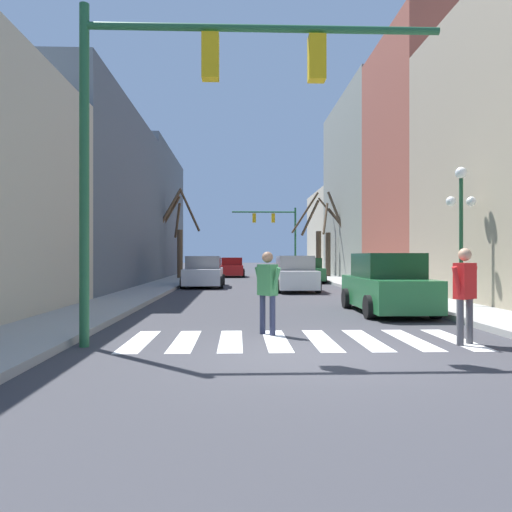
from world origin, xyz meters
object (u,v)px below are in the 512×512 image
(street_tree_left_far, at_px, (317,240))
(pedestrian_on_left_sidewalk, at_px, (267,286))
(car_driving_toward_lane, at_px, (204,273))
(pedestrian_on_right_sidewalk, at_px, (465,288))
(traffic_signal_far, at_px, (277,226))
(car_parked_left_far, at_px, (295,275))
(street_lamp_right_corner, at_px, (461,207))
(car_parked_right_near, at_px, (232,268))
(street_tree_right_near, at_px, (177,235))
(car_parked_left_mid, at_px, (387,285))
(street_tree_right_far, at_px, (331,239))
(car_parked_right_far, at_px, (306,271))
(traffic_signal_near, at_px, (189,99))

(street_tree_left_far, bearing_deg, pedestrian_on_left_sidewalk, -101.08)
(car_driving_toward_lane, height_order, pedestrian_on_right_sidewalk, pedestrian_on_right_sidewalk)
(traffic_signal_far, xyz_separation_m, car_parked_left_far, (-0.88, -21.84, -3.62))
(car_parked_left_far, xyz_separation_m, street_tree_left_far, (3.67, 16.24, 2.19))
(street_lamp_right_corner, distance_m, car_parked_right_near, 26.36)
(street_tree_right_near, bearing_deg, street_tree_left_far, 23.78)
(street_lamp_right_corner, distance_m, car_driving_toward_lane, 15.02)
(street_tree_left_far, xyz_separation_m, street_tree_right_near, (-10.66, -4.70, 0.18))
(pedestrian_on_left_sidewalk, bearing_deg, pedestrian_on_right_sidewalk, 29.53)
(street_tree_right_near, bearing_deg, car_parked_left_mid, -67.37)
(car_parked_right_near, xyz_separation_m, street_tree_right_far, (7.49, -2.98, 2.25))
(street_lamp_right_corner, bearing_deg, traffic_signal_far, 96.31)
(street_tree_right_near, bearing_deg, car_parked_right_near, 53.66)
(car_driving_toward_lane, height_order, car_parked_left_mid, car_parked_left_mid)
(car_parked_right_far, xyz_separation_m, street_tree_left_far, (2.08, 8.37, 2.25))
(street_tree_left_far, bearing_deg, car_parked_right_far, -103.98)
(car_parked_right_near, height_order, street_tree_right_near, street_tree_right_near)
(car_parked_right_far, bearing_deg, car_parked_right_near, 28.57)
(pedestrian_on_left_sidewalk, bearing_deg, traffic_signal_far, 134.45)
(car_parked_left_far, bearing_deg, traffic_signal_near, 165.90)
(traffic_signal_far, height_order, car_parked_right_near, traffic_signal_far)
(street_lamp_right_corner, height_order, street_tree_right_near, street_tree_right_near)
(car_driving_toward_lane, relative_size, pedestrian_on_right_sidewalk, 2.65)
(traffic_signal_near, relative_size, street_lamp_right_corner, 1.56)
(car_driving_toward_lane, xyz_separation_m, car_parked_right_near, (1.37, 13.25, -0.05))
(car_parked_right_near, distance_m, street_tree_left_far, 7.25)
(pedestrian_on_left_sidewalk, distance_m, street_tree_right_near, 25.27)
(car_parked_left_mid, relative_size, street_tree_left_far, 0.67)
(car_parked_right_near, distance_m, street_tree_right_near, 6.83)
(car_parked_right_near, relative_size, pedestrian_on_right_sidewalk, 2.43)
(street_tree_right_far, bearing_deg, pedestrian_on_left_sidewalk, -103.34)
(traffic_signal_near, distance_m, car_parked_left_far, 15.38)
(street_lamp_right_corner, relative_size, street_tree_right_far, 0.67)
(traffic_signal_near, bearing_deg, car_parked_left_mid, 44.56)
(car_parked_left_far, bearing_deg, pedestrian_on_left_sidewalk, 171.00)
(car_parked_left_far, bearing_deg, car_driving_toward_lane, 53.15)
(traffic_signal_far, bearing_deg, street_tree_right_far, -67.29)
(car_parked_left_mid, xyz_separation_m, street_tree_right_far, (2.62, 22.94, 2.17))
(traffic_signal_far, relative_size, car_parked_right_far, 1.43)
(street_lamp_right_corner, relative_size, street_tree_right_near, 0.68)
(car_parked_left_far, distance_m, street_tree_right_near, 13.70)
(car_parked_left_mid, relative_size, car_parked_right_far, 1.05)
(traffic_signal_far, distance_m, street_lamp_right_corner, 30.54)
(car_driving_toward_lane, height_order, street_tree_right_far, street_tree_right_far)
(street_lamp_right_corner, xyz_separation_m, car_parked_right_far, (-2.64, 16.36, -2.46))
(street_lamp_right_corner, distance_m, street_tree_right_near, 22.96)
(street_tree_left_far, height_order, street_tree_right_near, street_tree_left_far)
(street_tree_right_far, height_order, street_tree_left_far, street_tree_left_far)
(car_driving_toward_lane, bearing_deg, car_parked_left_mid, -153.74)
(car_driving_toward_lane, relative_size, car_parked_right_near, 1.09)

